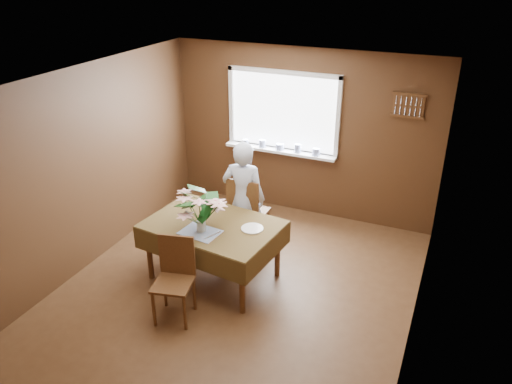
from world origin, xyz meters
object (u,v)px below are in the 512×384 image
at_px(flower_bouquet, 200,207).
at_px(dining_table, 213,230).
at_px(chair_far, 247,211).
at_px(seated_woman, 244,198).
at_px(chair_near, 175,274).

bearing_deg(flower_bouquet, dining_table, 80.96).
xyz_separation_m(chair_far, seated_woman, (-0.01, -0.07, 0.21)).
distance_m(dining_table, seated_woman, 0.72).
height_order(dining_table, seated_woman, seated_woman).
relative_size(dining_table, flower_bouquet, 3.01).
bearing_deg(chair_near, flower_bouquet, 75.19).
height_order(chair_far, seated_woman, seated_woman).
xyz_separation_m(dining_table, chair_far, (0.09, 0.78, -0.10)).
distance_m(chair_far, seated_woman, 0.23).
relative_size(dining_table, seated_woman, 1.07).
bearing_deg(seated_woman, chair_near, 77.49).
relative_size(chair_far, flower_bouquet, 1.90).
bearing_deg(chair_far, chair_near, 85.35).
xyz_separation_m(chair_near, seated_woman, (0.13, 1.49, 0.27)).
distance_m(seated_woman, flower_bouquet, 0.96).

